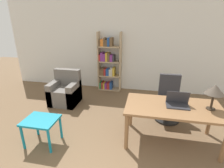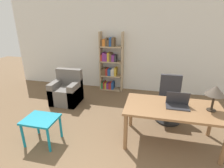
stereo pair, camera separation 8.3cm
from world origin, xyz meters
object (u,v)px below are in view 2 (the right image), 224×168
(side_table_blue, at_px, (41,122))
(desk, at_px, (173,112))
(bookshelf, at_px, (110,64))
(table_lamp, at_px, (215,91))
(office_chair, at_px, (169,101))
(armchair, at_px, (67,92))
(laptop, at_px, (178,104))

(side_table_blue, bearing_deg, desk, 13.10)
(side_table_blue, bearing_deg, bookshelf, 78.06)
(table_lamp, height_order, office_chair, table_lamp)
(desk, height_order, bookshelf, bookshelf)
(table_lamp, xyz_separation_m, armchair, (-3.18, 1.07, -0.77))
(laptop, height_order, office_chair, office_chair)
(armchair, bearing_deg, laptop, -21.67)
(desk, bearing_deg, side_table_blue, -166.90)
(armchair, bearing_deg, side_table_blue, -78.45)
(desk, xyz_separation_m, bookshelf, (-1.67, 2.24, 0.19))
(desk, distance_m, table_lamp, 0.74)
(bookshelf, bearing_deg, armchair, -128.47)
(desk, xyz_separation_m, table_lamp, (0.59, 0.02, 0.44))
(armchair, xyz_separation_m, bookshelf, (0.91, 1.15, 0.52))
(armchair, bearing_deg, office_chair, -5.86)
(table_lamp, height_order, armchair, table_lamp)
(office_chair, relative_size, side_table_blue, 1.76)
(side_table_blue, bearing_deg, laptop, 13.58)
(laptop, height_order, table_lamp, table_lamp)
(side_table_blue, bearing_deg, office_chair, 30.61)
(office_chair, height_order, side_table_blue, office_chair)
(desk, bearing_deg, bookshelf, 126.71)
(office_chair, bearing_deg, table_lamp, -54.49)
(office_chair, bearing_deg, side_table_blue, -149.39)
(desk, distance_m, bookshelf, 2.80)
(desk, height_order, armchair, armchair)
(laptop, bearing_deg, office_chair, 93.27)
(office_chair, bearing_deg, desk, -91.45)
(laptop, distance_m, side_table_blue, 2.41)
(side_table_blue, relative_size, bookshelf, 0.32)
(table_lamp, distance_m, office_chair, 1.17)
(office_chair, bearing_deg, bookshelf, 140.01)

